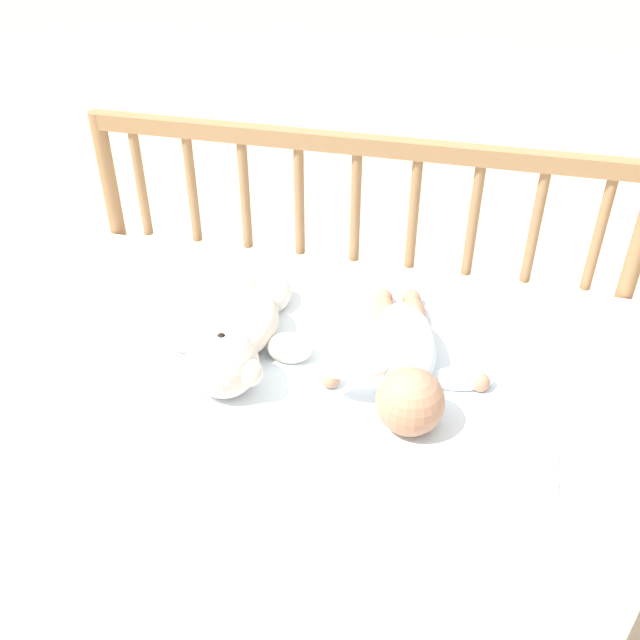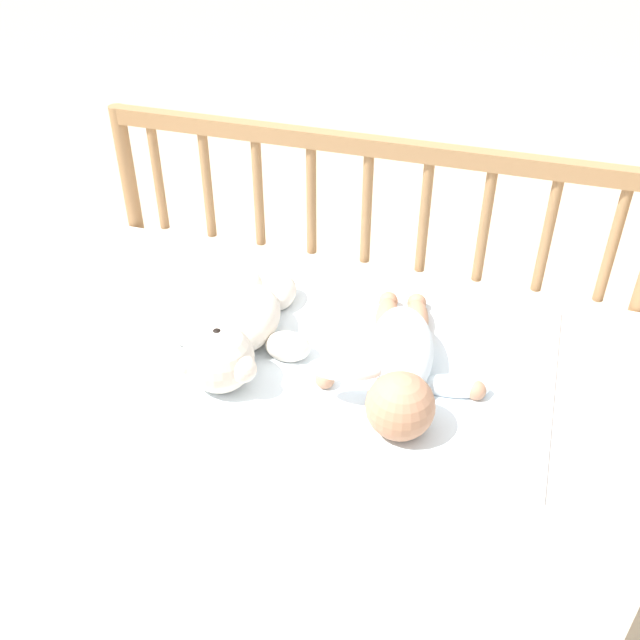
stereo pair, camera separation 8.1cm
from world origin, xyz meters
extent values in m
plane|color=#C6B293|center=(0.00, 0.00, 0.00)|extent=(12.00, 12.00, 0.00)
cube|color=white|center=(0.00, 0.00, 0.25)|extent=(1.20, 0.59, 0.51)
cylinder|color=#997047|center=(-0.58, 0.32, 0.40)|extent=(0.04, 0.04, 0.80)
cylinder|color=#997047|center=(0.58, 0.32, 0.40)|extent=(0.04, 0.04, 0.80)
cube|color=#997047|center=(0.00, 0.32, 0.78)|extent=(1.17, 0.03, 0.04)
cylinder|color=#997047|center=(-0.50, 0.32, 0.64)|extent=(0.02, 0.02, 0.26)
cylinder|color=#997047|center=(-0.38, 0.32, 0.64)|extent=(0.02, 0.02, 0.26)
cylinder|color=#997047|center=(-0.25, 0.32, 0.64)|extent=(0.02, 0.02, 0.26)
cylinder|color=#997047|center=(-0.13, 0.32, 0.64)|extent=(0.02, 0.02, 0.26)
cylinder|color=#997047|center=(0.00, 0.32, 0.64)|extent=(0.02, 0.02, 0.26)
cylinder|color=#997047|center=(0.13, 0.32, 0.64)|extent=(0.02, 0.02, 0.26)
cylinder|color=#997047|center=(0.25, 0.32, 0.64)|extent=(0.02, 0.02, 0.26)
cylinder|color=#997047|center=(0.38, 0.32, 0.64)|extent=(0.02, 0.02, 0.26)
cylinder|color=#997047|center=(0.50, 0.32, 0.64)|extent=(0.02, 0.02, 0.26)
cube|color=white|center=(0.03, -0.02, 0.51)|extent=(0.81, 0.51, 0.01)
ellipsoid|color=silver|center=(-0.14, -0.03, 0.56)|extent=(0.15, 0.20, 0.10)
sphere|color=silver|center=(-0.13, -0.17, 0.57)|extent=(0.12, 0.12, 0.12)
sphere|color=beige|center=(-0.13, -0.17, 0.60)|extent=(0.05, 0.05, 0.05)
sphere|color=black|center=(-0.13, -0.17, 0.62)|extent=(0.02, 0.02, 0.02)
sphere|color=silver|center=(-0.08, -0.19, 0.57)|extent=(0.05, 0.05, 0.05)
sphere|color=silver|center=(-0.18, -0.20, 0.57)|extent=(0.05, 0.05, 0.05)
ellipsoid|color=silver|center=(-0.04, -0.07, 0.54)|extent=(0.09, 0.07, 0.06)
ellipsoid|color=silver|center=(-0.23, -0.08, 0.54)|extent=(0.09, 0.07, 0.06)
ellipsoid|color=silver|center=(-0.12, 0.09, 0.54)|extent=(0.07, 0.10, 0.06)
ellipsoid|color=silver|center=(-0.19, 0.09, 0.54)|extent=(0.07, 0.10, 0.06)
ellipsoid|color=white|center=(0.16, -0.03, 0.55)|extent=(0.16, 0.26, 0.09)
sphere|color=tan|center=(0.19, -0.19, 0.56)|extent=(0.11, 0.11, 0.11)
ellipsoid|color=white|center=(0.27, -0.07, 0.53)|extent=(0.13, 0.07, 0.04)
ellipsoid|color=white|center=(0.09, -0.16, 0.59)|extent=(0.13, 0.07, 0.04)
sphere|color=tan|center=(0.30, -0.07, 0.53)|extent=(0.04, 0.04, 0.04)
sphere|color=tan|center=(0.05, -0.12, 0.53)|extent=(0.04, 0.04, 0.04)
ellipsoid|color=tan|center=(0.16, 0.10, 0.53)|extent=(0.07, 0.13, 0.05)
ellipsoid|color=tan|center=(0.11, 0.09, 0.53)|extent=(0.07, 0.13, 0.05)
sphere|color=tan|center=(0.15, 0.16, 0.53)|extent=(0.04, 0.04, 0.04)
sphere|color=tan|center=(0.10, 0.15, 0.53)|extent=(0.04, 0.04, 0.04)
camera|label=1|loc=(0.25, -1.05, 1.35)|focal=40.00mm
camera|label=2|loc=(0.33, -1.03, 1.35)|focal=40.00mm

